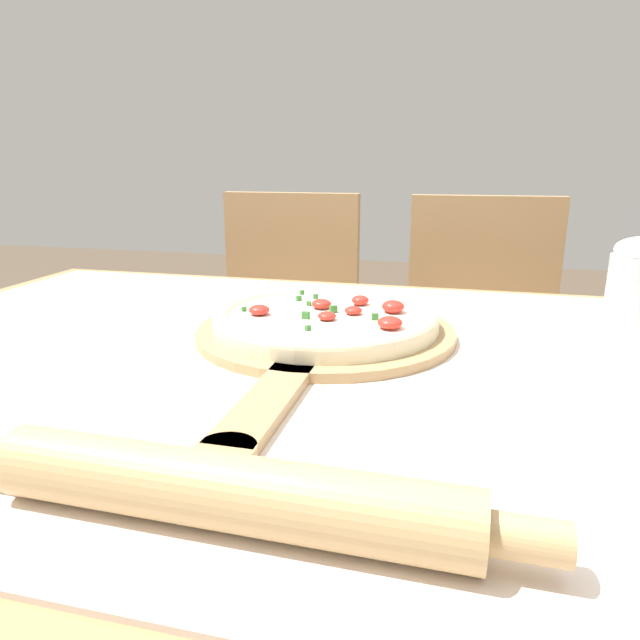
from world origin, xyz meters
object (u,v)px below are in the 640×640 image
object	(u,v)px
pizza_peel	(321,336)
pizza	(326,318)
chair_left	(283,334)
rolling_pin	(228,492)
flour_cup	(640,279)
chair_right	(480,349)

from	to	relation	value
pizza_peel	pizza	distance (m)	0.03
pizza	pizza_peel	bearing A→B (deg)	-91.59
pizza	chair_left	distance (m)	0.83
pizza_peel	chair_left	size ratio (longest dim) A/B	0.59
rolling_pin	flour_cup	distance (m)	0.70
pizza_peel	chair_right	bearing A→B (deg)	72.96
pizza_peel	pizza	xyz separation A→B (m)	(0.00, 0.02, 0.02)
chair_right	chair_left	bearing A→B (deg)	177.42
pizza	chair_left	xyz separation A→B (m)	(-0.29, 0.73, -0.27)
pizza	rolling_pin	distance (m)	0.41
rolling_pin	flour_cup	world-z (taller)	flour_cup
pizza_peel	flour_cup	xyz separation A→B (m)	(0.42, 0.20, 0.06)
pizza_peel	rolling_pin	bearing A→B (deg)	-84.91
pizza	flour_cup	size ratio (longest dim) A/B	2.42
pizza_peel	chair_right	world-z (taller)	chair_right
pizza	flour_cup	xyz separation A→B (m)	(0.42, 0.18, 0.04)
chair_left	flour_cup	size ratio (longest dim) A/B	7.41
pizza_peel	chair_left	world-z (taller)	chair_left
pizza	flour_cup	distance (m)	0.45
chair_right	flour_cup	world-z (taller)	chair_right
chair_right	flour_cup	distance (m)	0.66
chair_right	rolling_pin	bearing A→B (deg)	-102.33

